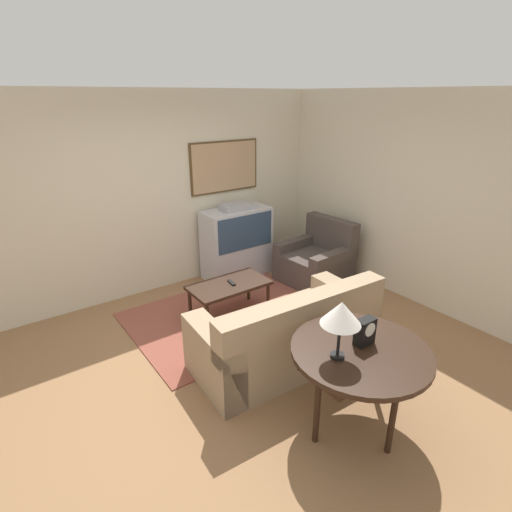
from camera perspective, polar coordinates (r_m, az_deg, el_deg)
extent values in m
plane|color=#8E6642|center=(4.43, -1.92, -14.22)|extent=(12.00, 12.00, 0.00)
cube|color=beige|center=(5.61, -14.57, 8.32)|extent=(12.00, 0.06, 2.70)
cube|color=#4C381E|center=(6.01, -4.50, 12.61)|extent=(1.13, 0.03, 0.74)
cube|color=tan|center=(6.00, -4.41, 12.59)|extent=(1.08, 0.01, 0.69)
cube|color=beige|center=(5.63, 20.82, 7.62)|extent=(0.06, 12.00, 2.70)
cube|color=brown|center=(5.16, -4.05, -8.40)|extent=(2.36, 1.76, 0.01)
cube|color=#B7B7BC|center=(6.17, -2.72, -0.66)|extent=(1.03, 0.48, 0.47)
cube|color=#B7B7BC|center=(5.98, -2.81, 3.99)|extent=(1.03, 0.48, 0.58)
cube|color=#2D425B|center=(5.79, -1.48, 3.38)|extent=(0.93, 0.01, 0.51)
cube|color=#9E9EA3|center=(5.89, -2.87, 7.07)|extent=(0.46, 0.26, 0.09)
cube|color=#9E8466|center=(4.27, 4.02, -11.89)|extent=(1.94, 0.98, 0.48)
cube|color=#9E8466|center=(3.82, 7.11, -8.60)|extent=(1.90, 0.33, 0.41)
cube|color=#9E8466|center=(4.70, 12.24, -7.81)|extent=(0.29, 0.88, 0.64)
cube|color=#9E8466|center=(3.87, -6.15, -14.55)|extent=(0.29, 0.88, 0.64)
cube|color=#715F49|center=(4.17, 10.48, -6.55)|extent=(0.37, 0.14, 0.34)
cube|color=#715F49|center=(3.71, 0.60, -10.07)|extent=(0.37, 0.14, 0.34)
cube|color=#473D38|center=(6.02, 8.27, -1.64)|extent=(0.94, 0.94, 0.44)
cube|color=#473D38|center=(6.10, 10.72, 3.16)|extent=(0.24, 0.90, 0.48)
cube|color=#473D38|center=(6.22, 5.84, -0.02)|extent=(0.89, 0.22, 0.58)
cube|color=#473D38|center=(5.78, 10.96, -2.11)|extent=(0.89, 0.22, 0.58)
cube|color=black|center=(4.94, -3.85, -4.18)|extent=(0.98, 0.53, 0.04)
cylinder|color=black|center=(4.69, -6.94, -9.03)|extent=(0.04, 0.04, 0.42)
cylinder|color=black|center=(5.11, 1.73, -6.08)|extent=(0.04, 0.04, 0.42)
cylinder|color=black|center=(5.02, -9.40, -6.90)|extent=(0.04, 0.04, 0.42)
cylinder|color=black|center=(5.42, -1.08, -4.32)|extent=(0.04, 0.04, 0.42)
cylinder|color=black|center=(3.34, 14.73, -13.01)|extent=(1.11, 1.11, 0.04)
cube|color=black|center=(3.38, 14.62, -13.88)|extent=(0.94, 0.44, 0.08)
cylinder|color=black|center=(3.37, 8.76, -20.39)|extent=(0.05, 0.05, 0.72)
cylinder|color=black|center=(3.85, 17.37, -15.10)|extent=(0.05, 0.05, 0.72)
cylinder|color=black|center=(3.42, 18.98, -20.81)|extent=(0.05, 0.05, 0.72)
cylinder|color=black|center=(3.19, 11.54, -13.76)|extent=(0.11, 0.11, 0.02)
cylinder|color=black|center=(3.07, 11.85, -10.45)|extent=(0.02, 0.02, 0.41)
cone|color=silver|center=(2.99, 12.08, -7.99)|extent=(0.30, 0.30, 0.18)
cube|color=black|center=(3.34, 15.28, -10.37)|extent=(0.17, 0.09, 0.22)
cylinder|color=white|center=(3.29, 16.00, -10.11)|extent=(0.11, 0.01, 0.11)
cube|color=black|center=(4.93, -3.52, -3.81)|extent=(0.07, 0.16, 0.02)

